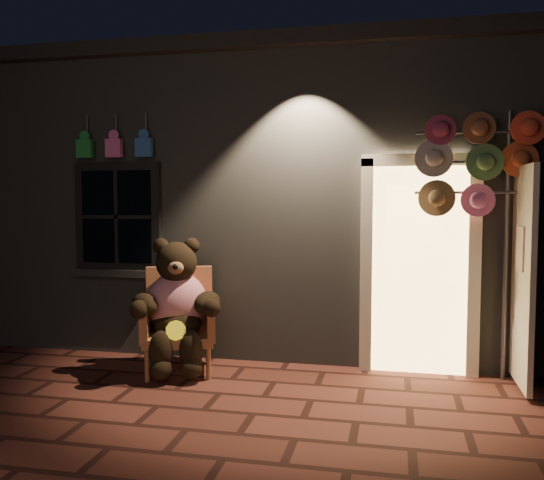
% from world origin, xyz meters
% --- Properties ---
extents(ground, '(60.00, 60.00, 0.00)m').
position_xyz_m(ground, '(0.00, 0.00, 0.00)').
color(ground, '#5A2A22').
rests_on(ground, ground).
extents(shop_building, '(7.30, 5.95, 3.51)m').
position_xyz_m(shop_building, '(0.00, 3.99, 1.74)').
color(shop_building, slate).
rests_on(shop_building, ground).
extents(wicker_armchair, '(0.87, 0.84, 1.04)m').
position_xyz_m(wicker_armchair, '(-1.03, 1.02, 0.52)').
color(wicker_armchair, '#B56C46').
rests_on(wicker_armchair, ground).
extents(teddy_bear, '(0.91, 0.85, 1.32)m').
position_xyz_m(teddy_bear, '(-1.00, 0.89, 0.69)').
color(teddy_bear, red).
rests_on(teddy_bear, ground).
extents(hat_rack, '(1.51, 0.22, 2.59)m').
position_xyz_m(hat_rack, '(2.00, 1.28, 2.13)').
color(hat_rack, '#59595E').
rests_on(hat_rack, ground).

